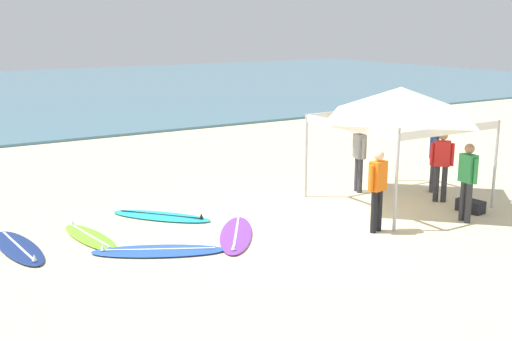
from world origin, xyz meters
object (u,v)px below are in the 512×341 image
at_px(canopy_tent, 401,103).
at_px(surfboard_purple, 236,235).
at_px(person_grey, 359,154).
at_px(surfboard_cyan, 162,216).
at_px(surfboard_lime, 90,237).
at_px(surfboard_blue, 158,251).
at_px(person_blue, 434,153).
at_px(person_red, 442,161).
at_px(gear_bag_near_tent, 470,206).
at_px(surfboard_navy, 19,248).
at_px(person_orange, 378,185).
at_px(person_green, 467,177).

distance_m(canopy_tent, surfboard_purple, 5.08).
height_order(canopy_tent, person_grey, canopy_tent).
bearing_deg(surfboard_cyan, surfboard_lime, -163.27).
bearing_deg(surfboard_blue, person_blue, 3.06).
bearing_deg(surfboard_lime, person_red, -12.83).
relative_size(surfboard_purple, gear_bag_near_tent, 3.87).
height_order(surfboard_navy, surfboard_cyan, same).
relative_size(surfboard_purple, person_orange, 1.36).
distance_m(surfboard_navy, person_green, 9.21).
height_order(surfboard_purple, person_orange, person_orange).
xyz_separation_m(person_red, person_green, (-0.74, -1.38, 0.00)).
bearing_deg(gear_bag_near_tent, surfboard_purple, 165.85).
bearing_deg(canopy_tent, surfboard_purple, -178.29).
height_order(surfboard_cyan, gear_bag_near_tent, gear_bag_near_tent).
xyz_separation_m(person_grey, person_green, (0.31, -3.11, 0.00)).
height_order(surfboard_lime, surfboard_navy, same).
bearing_deg(person_green, person_grey, 95.68).
relative_size(surfboard_lime, surfboard_blue, 0.83).
xyz_separation_m(surfboard_purple, gear_bag_near_tent, (5.36, -1.35, 0.10)).
bearing_deg(surfboard_lime, person_blue, -6.97).
bearing_deg(person_grey, surfboard_blue, -167.26).
distance_m(person_red, person_green, 1.56).
bearing_deg(person_red, surfboard_cyan, 159.19).
bearing_deg(person_blue, surfboard_navy, 173.38).
distance_m(surfboard_blue, person_orange, 4.56).
height_order(surfboard_navy, person_grey, person_grey).
relative_size(surfboard_lime, surfboard_navy, 0.87).
xyz_separation_m(person_grey, person_red, (1.05, -1.73, 0.00)).
distance_m(surfboard_lime, surfboard_blue, 1.67).
bearing_deg(canopy_tent, person_blue, 9.43).
bearing_deg(surfboard_cyan, surfboard_blue, -115.58).
distance_m(surfboard_cyan, person_grey, 5.24).
xyz_separation_m(surfboard_blue, surfboard_navy, (-2.16, 1.56, 0.00)).
relative_size(surfboard_blue, surfboard_navy, 1.06).
bearing_deg(person_orange, person_grey, 55.63).
xyz_separation_m(surfboard_cyan, gear_bag_near_tent, (6.12, -3.31, 0.10)).
bearing_deg(gear_bag_near_tent, surfboard_cyan, 151.59).
height_order(canopy_tent, gear_bag_near_tent, canopy_tent).
distance_m(surfboard_purple, person_orange, 3.03).
relative_size(surfboard_lime, person_grey, 1.21).
bearing_deg(person_green, canopy_tent, 95.32).
bearing_deg(canopy_tent, gear_bag_near_tent, -59.82).
xyz_separation_m(surfboard_navy, surfboard_cyan, (3.12, 0.43, 0.00)).
bearing_deg(surfboard_blue, person_red, -2.87).
height_order(surfboard_lime, surfboard_blue, same).
bearing_deg(gear_bag_near_tent, person_grey, 110.30).
relative_size(surfboard_purple, person_grey, 1.36).
bearing_deg(surfboard_navy, person_red, -11.64).
bearing_deg(gear_bag_near_tent, surfboard_navy, 162.69).
height_order(surfboard_navy, person_blue, person_blue).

